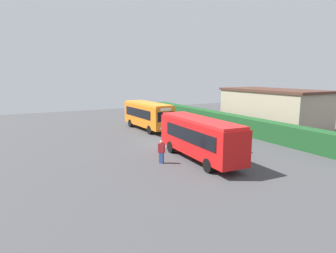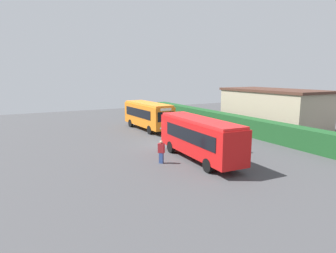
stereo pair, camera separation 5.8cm
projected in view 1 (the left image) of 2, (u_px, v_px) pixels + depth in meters
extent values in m
plane|color=#424244|center=(167.00, 145.00, 27.93)|extent=(64.00, 64.00, 0.00)
cube|color=orange|center=(148.00, 115.00, 35.72)|extent=(8.79, 2.88, 2.56)
cube|color=orange|center=(148.00, 104.00, 35.48)|extent=(8.52, 2.67, 0.20)
cube|color=black|center=(156.00, 111.00, 36.56)|extent=(6.77, 0.35, 1.02)
cube|color=black|center=(137.00, 113.00, 35.29)|extent=(6.77, 0.35, 1.02)
cube|color=black|center=(166.00, 117.00, 31.98)|extent=(0.13, 2.04, 1.07)
cube|color=silver|center=(166.00, 110.00, 31.84)|extent=(0.10, 1.37, 0.28)
cylinder|color=black|center=(167.00, 128.00, 34.25)|extent=(1.01, 0.33, 1.00)
cylinder|color=black|center=(150.00, 130.00, 33.10)|extent=(1.01, 0.33, 1.00)
cylinder|color=black|center=(147.00, 122.00, 38.81)|extent=(1.01, 0.33, 1.00)
cylinder|color=black|center=(131.00, 123.00, 37.66)|extent=(1.01, 0.33, 1.00)
sphere|color=silver|center=(171.00, 127.00, 32.53)|extent=(0.22, 0.22, 0.22)
sphere|color=silver|center=(161.00, 128.00, 31.84)|extent=(0.22, 0.22, 0.22)
cube|color=red|center=(199.00, 137.00, 22.94)|extent=(9.44, 2.70, 2.56)
cube|color=red|center=(200.00, 120.00, 22.70)|extent=(9.15, 2.50, 0.20)
cube|color=black|center=(188.00, 135.00, 22.12)|extent=(7.29, 0.35, 1.03)
cube|color=black|center=(214.00, 133.00, 23.12)|extent=(7.29, 0.35, 1.03)
cube|color=black|center=(173.00, 124.00, 27.05)|extent=(0.12, 1.89, 1.08)
cube|color=silver|center=(173.00, 116.00, 26.91)|extent=(0.09, 1.27, 0.28)
cylinder|color=black|center=(171.00, 147.00, 25.30)|extent=(1.01, 0.32, 1.00)
cylinder|color=black|center=(192.00, 145.00, 26.20)|extent=(1.01, 0.32, 1.00)
cylinder|color=black|center=(208.00, 165.00, 20.15)|extent=(1.01, 0.32, 1.00)
cylinder|color=black|center=(233.00, 162.00, 21.05)|extent=(1.01, 0.32, 1.00)
sphere|color=silver|center=(166.00, 138.00, 27.01)|extent=(0.22, 0.22, 0.22)
sphere|color=silver|center=(179.00, 137.00, 27.55)|extent=(0.22, 0.22, 0.22)
cube|color=#334C8C|center=(161.00, 158.00, 22.28)|extent=(0.39, 0.38, 0.82)
cube|color=maroon|center=(161.00, 148.00, 22.15)|extent=(0.53, 0.51, 0.72)
sphere|color=tan|center=(161.00, 142.00, 22.07)|extent=(0.23, 0.23, 0.23)
cube|color=silver|center=(236.00, 148.00, 25.37)|extent=(0.35, 0.34, 0.85)
cube|color=#334C8C|center=(237.00, 139.00, 25.23)|extent=(0.48, 0.44, 0.74)
sphere|color=brown|center=(237.00, 133.00, 25.14)|extent=(0.23, 0.23, 0.23)
cube|color=olive|center=(223.00, 151.00, 24.11)|extent=(0.31, 0.35, 0.87)
cube|color=#4C6B47|center=(223.00, 142.00, 23.97)|extent=(0.37, 0.52, 0.76)
sphere|color=#8C6647|center=(223.00, 136.00, 23.88)|extent=(0.24, 0.24, 0.24)
cube|color=#1C4C23|center=(249.00, 127.00, 32.56)|extent=(44.00, 1.64, 1.93)
cube|color=tan|center=(272.00, 110.00, 36.26)|extent=(12.61, 6.08, 4.63)
cube|color=#4C2D23|center=(273.00, 90.00, 35.83)|extent=(13.12, 6.33, 0.30)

